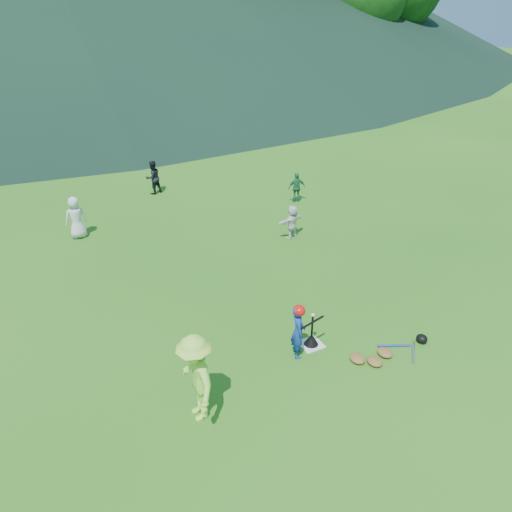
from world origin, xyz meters
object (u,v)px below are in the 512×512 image
Objects in this scene: batter_child at (298,331)px; batting_tee at (311,340)px; fielder_a at (76,218)px; fielder_c at (297,188)px; fielder_d at (292,222)px; equipment_pile at (385,353)px; adult_coach at (196,378)px; fielder_b at (153,177)px; home_plate at (311,344)px.

batting_tee is (0.42, 0.14, -0.44)m from batter_child.
fielder_a is 7.26m from fielder_c.
equipment_pile is (-1.15, -5.60, -0.44)m from fielder_d.
fielder_d is at bearing 78.42° from equipment_pile.
adult_coach is 2.95m from batting_tee.
adult_coach is 1.61× the size of fielder_d.
adult_coach is 0.91× the size of equipment_pile.
fielder_d reaches higher than batting_tee.
fielder_a is at bearing 20.91° from fielder_b.
batter_child is 1.83m from equipment_pile.
batter_child is at bearing 107.93° from fielder_a.
home_plate is 8.25m from fielder_a.
equipment_pile is at bearing -40.50° from batting_tee.
adult_coach reaches higher than batter_child.
home_plate is 0.36× the size of fielder_a.
batter_child is at bearing 68.92° from fielder_c.
adult_coach is at bearing 127.06° from batter_child.
fielder_d is at bearing 149.88° from fielder_a.
fielder_b is 6.04m from fielder_d.
fielder_c reaches higher than fielder_d.
home_plate is 0.28× the size of adult_coach.
batting_tee is (0.00, 0.00, 0.12)m from home_plate.
fielder_c is 1.03× the size of fielder_d.
fielder_b is (-0.27, 10.11, 0.60)m from home_plate.
adult_coach is 1.35× the size of fielder_b.
fielder_a is at bearing 43.09° from batter_child.
fielder_c reaches higher than equipment_pile.
fielder_c is (3.89, 7.05, 0.51)m from home_plate.
fielder_c is 1.53× the size of batting_tee.
fielder_a is 1.21× the size of fielder_c.
fielder_a reaches higher than batter_child.
fielder_c is 8.49m from equipment_pile.
fielder_a reaches higher than equipment_pile.
fielder_a is (-2.93, 7.65, 0.06)m from batter_child.
fielder_a is at bearing 6.25° from fielder_c.
fielder_c is (7.25, -0.46, -0.11)m from fielder_a.
adult_coach is 11.16m from fielder_b.
batting_tee is 0.38× the size of equipment_pile.
batter_child is 10.25m from fielder_b.
equipment_pile is at bearing 77.98° from fielder_b.
fielder_a reaches higher than fielder_b.
adult_coach is at bearing -164.55° from home_plate.
fielder_c is at bearing 61.09° from home_plate.
fielder_d is (5.05, 5.40, -0.31)m from adult_coach.
adult_coach is 1.56× the size of fielder_c.
equipment_pile is at bearing 88.68° from adult_coach.
fielder_a is 6.32m from fielder_d.
adult_coach reaches higher than equipment_pile.
fielder_d is at bearing 138.53° from adult_coach.
adult_coach is 10.27m from fielder_c.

